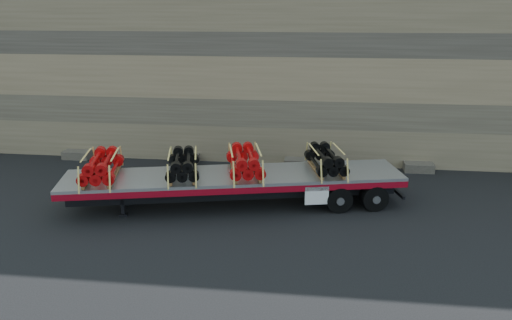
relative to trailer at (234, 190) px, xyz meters
The scene contains 7 objects.
ground 0.58m from the trailer, 73.39° to the right, with size 120.00×120.00×0.00m, color black.
rock_wall 7.05m from the trailer, 89.78° to the left, with size 44.00×3.00×7.00m, color #7A6B54.
trailer is the anchor object (origin of this frame).
bundle_front 4.46m from the trailer, 166.58° to the right, with size 1.13×2.26×0.80m, color #C00A0B, non-canonical shape.
bundle_midfront 1.95m from the trailer, 166.58° to the right, with size 1.06×2.12×0.75m, color black, non-canonical shape.
bundle_midrear 1.05m from the trailer, 13.42° to the left, with size 1.14×2.27×0.81m, color #C00A0B, non-canonical shape.
bundle_rear 3.32m from the trailer, 13.42° to the left, with size 1.07×2.13×0.76m, color black, non-canonical shape.
Camera 1 is at (2.70, -15.76, 6.62)m, focal length 35.00 mm.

